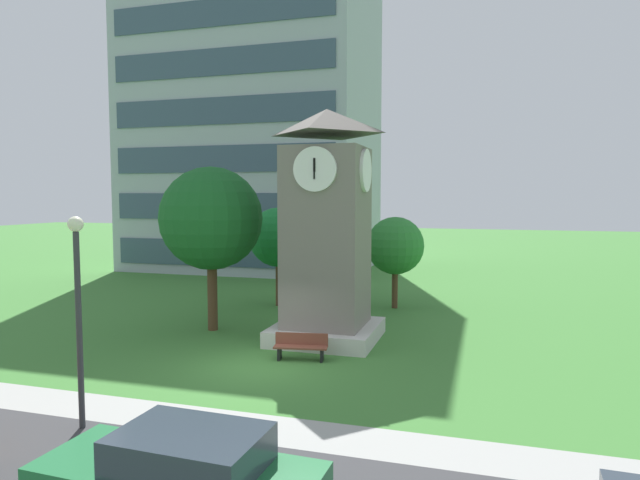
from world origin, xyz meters
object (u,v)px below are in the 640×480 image
object	(u,v)px
street_lamp	(78,295)
tree_streetside	(278,238)
clock_tower	(327,240)
park_bench	(301,346)
parked_car_green	(181,479)
tree_near_tower	(211,219)
tree_by_building	(395,246)

from	to	relation	value
street_lamp	tree_streetside	bearing A→B (deg)	93.13
clock_tower	street_lamp	bearing A→B (deg)	-109.36
park_bench	street_lamp	distance (m)	7.93
street_lamp	parked_car_green	size ratio (longest dim) A/B	1.04
clock_tower	tree_near_tower	bearing A→B (deg)	177.90
clock_tower	park_bench	xyz separation A→B (m)	(-0.11, -2.75, -3.38)
clock_tower	park_bench	world-z (taller)	clock_tower
clock_tower	park_bench	distance (m)	4.36
park_bench	tree_streetside	world-z (taller)	tree_streetside
tree_streetside	parked_car_green	world-z (taller)	tree_streetside
clock_tower	street_lamp	xyz separation A→B (m)	(-3.33, -9.47, -0.65)
tree_near_tower	tree_by_building	bearing A→B (deg)	45.91
tree_streetside	parked_car_green	size ratio (longest dim) A/B	1.02
park_bench	tree_near_tower	size ratio (longest dim) A/B	0.28
clock_tower	tree_streetside	size ratio (longest dim) A/B	1.77
clock_tower	street_lamp	distance (m)	10.06
park_bench	tree_streetside	xyz separation A→B (m)	(-4.05, 8.50, 2.97)
park_bench	street_lamp	size ratio (longest dim) A/B	0.37
street_lamp	tree_streetside	xyz separation A→B (m)	(-0.83, 15.21, 0.25)
park_bench	tree_near_tower	bearing A→B (deg)	148.68
street_lamp	parked_car_green	world-z (taller)	street_lamp
tree_near_tower	parked_car_green	size ratio (longest dim) A/B	1.39
park_bench	tree_by_building	distance (m)	10.07
street_lamp	tree_streetside	size ratio (longest dim) A/B	1.02
clock_tower	tree_streetside	distance (m)	7.10
tree_by_building	parked_car_green	world-z (taller)	tree_by_building
tree_by_building	street_lamp	bearing A→B (deg)	-106.56
parked_car_green	street_lamp	bearing A→B (deg)	146.52
park_bench	tree_near_tower	distance (m)	6.98
tree_by_building	tree_streetside	bearing A→B (deg)	-169.11
clock_tower	parked_car_green	xyz separation A→B (m)	(1.07, -12.38, -2.98)
clock_tower	parked_car_green	world-z (taller)	clock_tower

